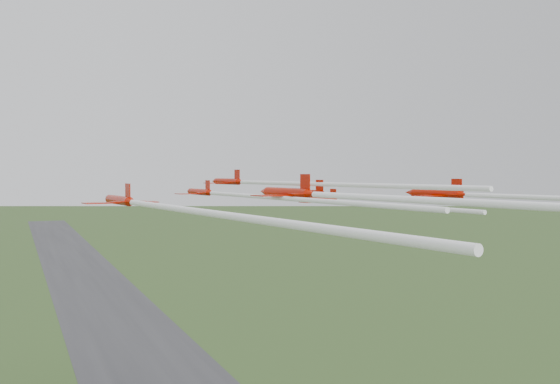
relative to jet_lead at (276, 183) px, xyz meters
name	(u,v)px	position (x,y,z in m)	size (l,w,h in m)	color
runway	(96,293)	(-6.44, 192.55, -52.10)	(38.00, 900.00, 0.04)	#343436
jet_lead	(276,183)	(0.00, 0.00, 0.00)	(14.76, 66.44, 2.82)	#B11100
jet_row2_left	(244,195)	(-11.16, -15.02, -1.39)	(10.10, 59.49, 2.40)	#B11100
jet_row2_right	(350,202)	(11.97, -3.58, -3.31)	(9.21, 44.30, 2.71)	#B11100
jet_row3_left	(164,207)	(-25.25, -29.13, -1.92)	(12.48, 66.19, 2.83)	#B11100
jet_row3_mid	(359,196)	(3.40, -21.08, -1.48)	(12.72, 53.49, 2.64)	#B11100
jet_row3_right	(484,204)	(28.07, -17.73, -3.18)	(9.18, 44.64, 2.69)	#B11100
jet_row4_left	(366,197)	(-6.26, -38.91, -0.82)	(13.48, 62.93, 2.94)	#B11100
jet_row4_right	(535,197)	(19.57, -36.44, -1.35)	(15.05, 62.65, 2.73)	#B11100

